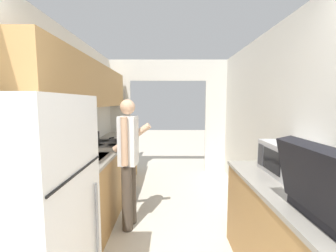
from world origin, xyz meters
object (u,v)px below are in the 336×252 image
(person, at_px, (129,160))
(knife, at_px, (113,137))
(range_oven, at_px, (110,169))
(microwave, at_px, (288,159))
(refrigerator, at_px, (20,228))

(person, relative_size, knife, 4.68)
(person, xyz_separation_m, knife, (-0.55, 1.42, 0.06))
(range_oven, bearing_deg, knife, 96.28)
(range_oven, xyz_separation_m, microwave, (2.08, -1.63, 0.60))
(refrigerator, height_order, person, refrigerator)
(person, bearing_deg, microwave, -106.50)
(range_oven, height_order, person, person)
(refrigerator, xyz_separation_m, range_oven, (-0.07, 2.34, -0.35))
(refrigerator, xyz_separation_m, knife, (-0.13, 2.85, 0.11))
(refrigerator, bearing_deg, range_oven, 91.74)
(knife, bearing_deg, microwave, -18.80)
(microwave, height_order, knife, microwave)
(person, bearing_deg, knife, 28.60)
(knife, bearing_deg, range_oven, -57.57)
(refrigerator, bearing_deg, microwave, 19.70)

